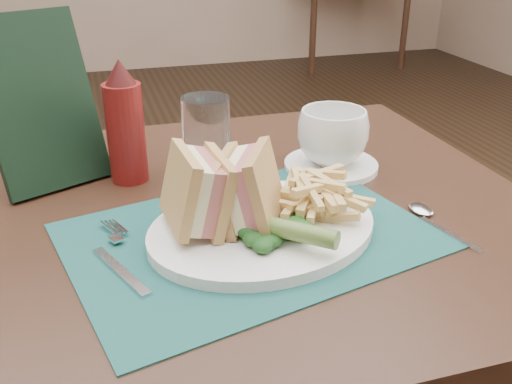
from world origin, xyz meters
TOP-DOWN VIEW (x-y plane):
  - floor at (0.00, 0.00)m, footprint 7.00×7.00m
  - wall_back at (0.00, 3.50)m, footprint 6.00×0.00m
  - table_bg_right at (1.91, 3.23)m, footprint 0.90×0.75m
  - placemat at (0.02, -0.59)m, footprint 0.50×0.41m
  - plate at (0.04, -0.59)m, footprint 0.35×0.31m
  - sandwich_half_a at (-0.06, -0.58)m, footprint 0.08×0.11m
  - sandwich_half_b at (0.00, -0.58)m, footprint 0.11×0.12m
  - kale_garnish at (0.04, -0.64)m, footprint 0.11×0.08m
  - pickle_spear at (0.05, -0.65)m, footprint 0.10×0.10m
  - fries_pile at (0.11, -0.57)m, footprint 0.18×0.20m
  - fork at (-0.14, -0.60)m, footprint 0.10×0.17m
  - spoon at (0.26, -0.64)m, footprint 0.07×0.15m
  - saucer at (0.21, -0.42)m, footprint 0.18×0.18m
  - coffee_cup at (0.21, -0.42)m, footprint 0.15×0.15m
  - drinking_glass at (0.01, -0.40)m, footprint 0.09×0.09m
  - ketchup_bottle at (-0.11, -0.37)m, footprint 0.07×0.07m
  - check_presenter at (-0.22, -0.34)m, footprint 0.18×0.15m

SIDE VIEW (x-z plane):
  - floor at x=0.00m, z-range 0.00..0.00m
  - wall_back at x=0.00m, z-range -3.00..3.00m
  - table_bg_right at x=1.91m, z-range 0.00..0.75m
  - placemat at x=0.02m, z-range 0.75..0.75m
  - spoon at x=0.26m, z-range 0.75..0.76m
  - saucer at x=0.21m, z-range 0.75..0.76m
  - fork at x=-0.14m, z-range 0.75..0.76m
  - plate at x=0.04m, z-range 0.75..0.77m
  - kale_garnish at x=0.04m, z-range 0.77..0.79m
  - pickle_spear at x=0.05m, z-range 0.78..0.80m
  - fries_pile at x=0.11m, z-range 0.77..0.83m
  - coffee_cup at x=0.21m, z-range 0.76..0.85m
  - drinking_glass at x=0.01m, z-range 0.75..0.88m
  - sandwich_half_b at x=0.00m, z-range 0.77..0.87m
  - sandwich_half_a at x=-0.06m, z-range 0.77..0.87m
  - ketchup_bottle at x=-0.11m, z-range 0.75..0.94m
  - check_presenter at x=-0.22m, z-range 0.75..1.00m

